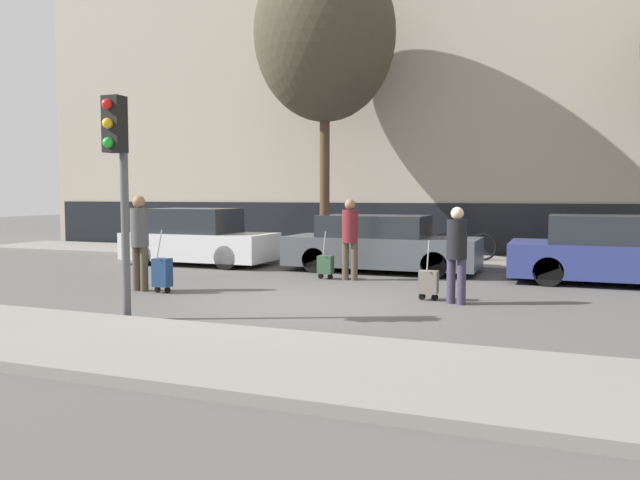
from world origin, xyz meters
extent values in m
plane|color=#565451|center=(0.00, 0.00, 0.00)|extent=(80.00, 80.00, 0.00)
cube|color=gray|center=(0.00, -3.75, 0.06)|extent=(28.00, 2.50, 0.12)
cube|color=gray|center=(0.00, 7.00, 0.06)|extent=(28.00, 3.00, 0.12)
cube|color=#A89E8C|center=(0.00, 10.61, 5.24)|extent=(28.00, 2.83, 10.48)
cube|color=black|center=(0.00, 9.18, 0.80)|extent=(27.44, 0.06, 1.60)
cube|color=silver|center=(-4.72, 4.47, 0.49)|extent=(3.98, 1.72, 0.70)
cube|color=#23282D|center=(-4.88, 4.47, 1.17)|extent=(2.19, 1.51, 0.65)
cylinder|color=black|center=(-3.49, 3.70, 0.30)|extent=(0.60, 0.18, 0.60)
cylinder|color=black|center=(-3.49, 5.23, 0.30)|extent=(0.60, 0.18, 0.60)
cylinder|color=black|center=(-5.95, 3.70, 0.30)|extent=(0.60, 0.18, 0.60)
cylinder|color=black|center=(-5.95, 5.23, 0.30)|extent=(0.60, 0.18, 0.60)
cube|color=#4C5156|center=(0.19, 4.71, 0.49)|extent=(4.59, 1.72, 0.70)
cube|color=#23282D|center=(0.01, 4.71, 1.10)|extent=(2.52, 1.52, 0.52)
cylinder|color=black|center=(1.62, 3.94, 0.30)|extent=(0.60, 0.18, 0.60)
cylinder|color=black|center=(1.62, 5.48, 0.30)|extent=(0.60, 0.18, 0.60)
cylinder|color=black|center=(-1.23, 3.94, 0.30)|extent=(0.60, 0.18, 0.60)
cylinder|color=black|center=(-1.23, 5.48, 0.30)|extent=(0.60, 0.18, 0.60)
cube|color=navy|center=(5.31, 4.46, 0.49)|extent=(4.26, 1.90, 0.70)
cube|color=#23282D|center=(5.14, 4.46, 1.13)|extent=(2.34, 1.67, 0.58)
cylinder|color=black|center=(3.99, 3.60, 0.30)|extent=(0.60, 0.18, 0.60)
cylinder|color=black|center=(3.99, 5.32, 0.30)|extent=(0.60, 0.18, 0.60)
cylinder|color=#4C4233|center=(-3.22, 0.11, 0.43)|extent=(0.15, 0.15, 0.85)
cylinder|color=#4C4233|center=(-3.42, 0.13, 0.43)|extent=(0.15, 0.15, 0.85)
cylinder|color=#4C4C4C|center=(-3.32, 0.12, 1.22)|extent=(0.34, 0.34, 0.74)
sphere|color=#936B4C|center=(-3.32, 0.12, 1.71)|extent=(0.24, 0.24, 0.24)
cube|color=navy|center=(-2.77, 0.05, 0.39)|extent=(0.32, 0.24, 0.53)
cylinder|color=black|center=(-2.88, 0.05, 0.06)|extent=(0.12, 0.03, 0.12)
cylinder|color=black|center=(-2.66, 0.05, 0.06)|extent=(0.12, 0.03, 0.12)
cylinder|color=gray|center=(-2.77, -0.02, 0.93)|extent=(0.02, 0.19, 0.53)
cylinder|color=#4C4233|center=(-0.14, 3.02, 0.41)|extent=(0.15, 0.15, 0.82)
cylinder|color=#4C4233|center=(0.06, 3.03, 0.41)|extent=(0.15, 0.15, 0.82)
cylinder|color=maroon|center=(-0.04, 3.03, 1.17)|extent=(0.34, 0.34, 0.71)
sphere|color=#936B4C|center=(-0.04, 3.03, 1.64)|extent=(0.23, 0.23, 0.23)
cube|color=#335138|center=(-0.59, 2.99, 0.32)|extent=(0.32, 0.24, 0.40)
cylinder|color=black|center=(-0.70, 2.99, 0.06)|extent=(0.12, 0.03, 0.12)
cylinder|color=black|center=(-0.48, 2.99, 0.06)|extent=(0.12, 0.03, 0.12)
cylinder|color=gray|center=(-0.59, 2.92, 0.79)|extent=(0.02, 0.19, 0.53)
cylinder|color=#383347|center=(2.49, 0.89, 0.38)|extent=(0.15, 0.15, 0.76)
cylinder|color=#383347|center=(2.67, 0.82, 0.38)|extent=(0.15, 0.15, 0.76)
cylinder|color=black|center=(2.58, 0.86, 1.10)|extent=(0.34, 0.34, 0.66)
sphere|color=beige|center=(2.58, 0.86, 1.54)|extent=(0.22, 0.22, 0.22)
cube|color=slate|center=(2.07, 1.06, 0.32)|extent=(0.32, 0.24, 0.40)
cylinder|color=black|center=(1.96, 1.06, 0.06)|extent=(0.12, 0.03, 0.12)
cylinder|color=black|center=(2.18, 1.06, 0.06)|extent=(0.12, 0.03, 0.12)
cylinder|color=gray|center=(2.07, 0.99, 0.79)|extent=(0.02, 0.19, 0.53)
cylinder|color=#515154|center=(-1.76, -2.25, 1.62)|extent=(0.12, 0.12, 3.25)
cube|color=black|center=(-1.76, -2.43, 2.85)|extent=(0.28, 0.24, 0.80)
sphere|color=red|center=(-1.76, -2.58, 3.11)|extent=(0.15, 0.15, 0.15)
sphere|color=gold|center=(-1.76, -2.58, 2.85)|extent=(0.15, 0.15, 0.15)
sphere|color=green|center=(-1.76, -2.58, 2.58)|extent=(0.15, 0.15, 0.15)
torus|color=black|center=(2.31, 7.04, 0.48)|extent=(0.72, 0.06, 0.72)
torus|color=black|center=(1.26, 7.04, 0.48)|extent=(0.72, 0.06, 0.72)
cylinder|color=maroon|center=(1.78, 7.04, 0.68)|extent=(1.00, 0.05, 0.05)
cylinder|color=maroon|center=(1.59, 7.04, 0.88)|extent=(0.04, 0.04, 0.40)
cylinder|color=#4C3826|center=(-2.05, 6.77, 2.31)|extent=(0.28, 0.28, 4.38)
ellipsoid|color=#423D2D|center=(-2.05, 6.77, 6.30)|extent=(3.94, 3.94, 4.82)
camera|label=1|loc=(4.22, -9.72, 1.84)|focal=35.00mm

